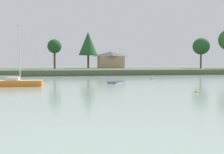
% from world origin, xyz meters
% --- Properties ---
extents(far_shore_bank, '(248.82, 50.08, 1.55)m').
position_xyz_m(far_shore_bank, '(0.00, 84.16, 0.78)').
color(far_shore_bank, '#4C563D').
rests_on(far_shore_bank, ground).
extents(dinghy_skyblue, '(3.24, 3.79, 0.52)m').
position_xyz_m(dinghy_skyblue, '(-5.60, 33.68, 0.13)').
color(dinghy_skyblue, '#669ECC').
rests_on(dinghy_skyblue, ground).
extents(sailboat_orange, '(7.53, 2.33, 9.73)m').
position_xyz_m(sailboat_orange, '(-20.88, 31.19, 0.23)').
color(sailboat_orange, orange).
rests_on(sailboat_orange, ground).
extents(mooring_buoy_orange, '(0.44, 0.44, 0.49)m').
position_xyz_m(mooring_buoy_orange, '(4.41, 43.17, 0.08)').
color(mooring_buoy_orange, orange).
rests_on(mooring_buoy_orange, ground).
extents(mooring_buoy_yellow, '(0.38, 0.38, 0.43)m').
position_xyz_m(mooring_buoy_yellow, '(0.70, 19.15, 0.07)').
color(mooring_buoy_yellow, yellow).
rests_on(mooring_buoy_yellow, ground).
extents(shore_tree_right, '(7.16, 7.16, 13.80)m').
position_xyz_m(shore_tree_right, '(-5.04, 85.74, 10.92)').
color(shore_tree_right, brown).
rests_on(shore_tree_right, far_shore_bank).
extents(shore_tree_inland_a, '(6.12, 6.12, 11.26)m').
position_xyz_m(shore_tree_inland_a, '(35.74, 75.44, 9.70)').
color(shore_tree_inland_a, brown).
rests_on(shore_tree_inland_a, far_shore_bank).
extents(shore_tree_inland_c, '(4.73, 4.73, 10.05)m').
position_xyz_m(shore_tree_inland_c, '(-17.20, 78.76, 9.11)').
color(shore_tree_inland_c, brown).
rests_on(shore_tree_inland_c, far_shore_bank).
extents(cottage_hillside, '(10.75, 7.25, 6.65)m').
position_xyz_m(cottage_hillside, '(4.27, 88.97, 4.99)').
color(cottage_hillside, tan).
rests_on(cottage_hillside, far_shore_bank).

